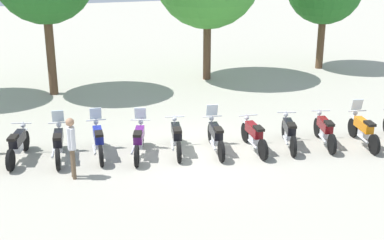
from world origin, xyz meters
The scene contains 12 objects.
ground_plane centered at (0.00, 0.00, 0.00)m, with size 80.00×80.00×0.00m, color #ADA899.
motorcycle_1 centered at (-5.34, 0.98, 0.50)m, with size 0.82×2.14×0.99m.
motorcycle_2 centered at (-4.15, 0.70, 0.52)m, with size 0.64×2.19×1.37m.
motorcycle_3 centered at (-2.97, 0.61, 0.52)m, with size 0.62×2.19×1.37m.
motorcycle_4 centered at (-1.77, 0.25, 0.52)m, with size 0.85×2.13×1.37m.
motorcycle_5 centered at (-0.59, 0.22, 0.50)m, with size 0.71×2.17×0.99m.
motorcycle_6 centered at (0.60, -0.09, 0.52)m, with size 0.66×2.19×1.37m.
motorcycle_7 centered at (1.78, -0.34, 0.50)m, with size 0.62×2.19×0.99m.
motorcycle_8 centered at (2.97, -0.39, 0.50)m, with size 0.84×2.13×0.99m.
motorcycle_9 centered at (4.16, -0.56, 0.50)m, with size 0.77×2.16×0.99m.
motorcycle_10 centered at (5.34, -0.93, 0.52)m, with size 0.69×2.18×1.37m.
person_0 centered at (-3.85, -0.80, 1.05)m, with size 0.25×0.41×1.77m.
Camera 1 is at (-4.59, -14.82, 6.46)m, focal length 49.94 mm.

